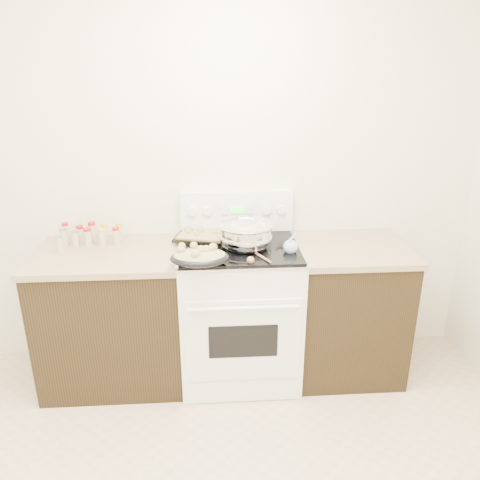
{
  "coord_description": "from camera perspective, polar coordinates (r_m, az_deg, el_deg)",
  "views": [
    {
      "loc": [
        0.17,
        -1.34,
        2.02
      ],
      "look_at": [
        0.35,
        1.37,
        1.0
      ],
      "focal_mm": 35.0,
      "sensor_mm": 36.0,
      "label": 1
    }
  ],
  "objects": [
    {
      "name": "spice_jars",
      "position": [
        3.19,
        -17.96,
        0.57
      ],
      "size": [
        0.39,
        0.24,
        0.13
      ],
      "color": "#BFB28C",
      "rests_on": "counter_left"
    },
    {
      "name": "baking_sheet",
      "position": [
        3.1,
        -3.98,
        0.59
      ],
      "size": [
        0.47,
        0.38,
        0.06
      ],
      "color": "black",
      "rests_on": "kitchen_range"
    },
    {
      "name": "room_shell",
      "position": [
        1.38,
        -10.77,
        7.0
      ],
      "size": [
        4.1,
        3.6,
        2.75
      ],
      "color": "#EDE8CD",
      "rests_on": "ground"
    },
    {
      "name": "roasting_pan",
      "position": [
        2.68,
        -4.97,
        -2.0
      ],
      "size": [
        0.34,
        0.24,
        0.11
      ],
      "color": "black",
      "rests_on": "kitchen_range"
    },
    {
      "name": "kitchen_range",
      "position": [
        3.16,
        -0.07,
        -8.33
      ],
      "size": [
        0.78,
        0.73,
        1.22
      ],
      "color": "white",
      "rests_on": "ground"
    },
    {
      "name": "wooden_spoon",
      "position": [
        2.75,
        1.64,
        -2.18
      ],
      "size": [
        0.14,
        0.25,
        0.04
      ],
      "color": "#AB724E",
      "rests_on": "kitchen_range"
    },
    {
      "name": "counter_right",
      "position": [
        3.3,
        12.79,
        -8.1
      ],
      "size": [
        0.73,
        0.67,
        0.92
      ],
      "color": "black",
      "rests_on": "ground"
    },
    {
      "name": "counter_left",
      "position": [
        3.24,
        -15.06,
        -8.92
      ],
      "size": [
        0.93,
        0.67,
        0.92
      ],
      "color": "black",
      "rests_on": "ground"
    },
    {
      "name": "blue_ladle",
      "position": [
        2.88,
        6.21,
        -0.71
      ],
      "size": [
        0.13,
        0.29,
        0.11
      ],
      "color": "#8EB7D4",
      "rests_on": "kitchen_range"
    },
    {
      "name": "mixing_bowl",
      "position": [
        2.91,
        0.7,
        0.56
      ],
      "size": [
        0.39,
        0.39,
        0.2
      ],
      "color": "silver",
      "rests_on": "kitchen_range"
    }
  ]
}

